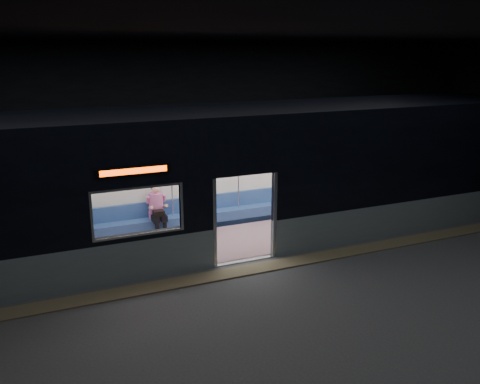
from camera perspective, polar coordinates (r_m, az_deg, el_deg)
station_floor at (r=10.95m, az=2.80°, el=-9.81°), size 24.00×14.00×0.01m
station_envelope at (r=9.94m, az=3.08°, el=9.66°), size 24.00×14.00×5.00m
tactile_strip at (r=11.39m, az=1.57°, el=-8.63°), size 22.80×0.50×0.03m
metro_car at (r=12.54m, az=-2.22°, el=2.50°), size 18.00×3.04×3.35m
passenger at (r=13.34m, az=-9.33°, el=-1.60°), size 0.39×0.67×1.35m
handbag at (r=13.17m, az=-9.13°, el=-2.35°), size 0.31×0.27×0.14m
transit_map at (r=16.14m, az=12.85°, el=3.68°), size 0.95×0.03×0.62m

